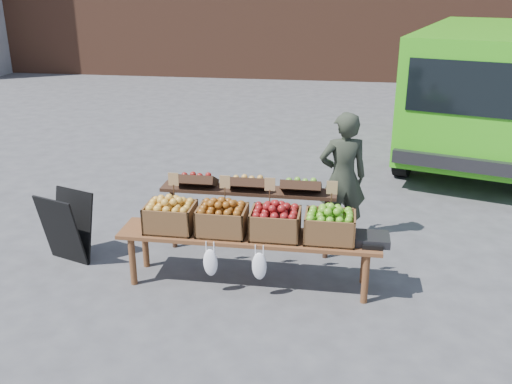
% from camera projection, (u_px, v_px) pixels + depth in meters
% --- Properties ---
extents(ground, '(80.00, 80.00, 0.00)m').
position_uv_depth(ground, '(224.00, 297.00, 5.80)').
color(ground, '#48484B').
extents(delivery_van, '(3.69, 5.51, 2.27)m').
position_uv_depth(delivery_van, '(486.00, 95.00, 9.87)').
color(delivery_van, green).
rests_on(delivery_van, ground).
extents(vendor, '(0.67, 0.52, 1.61)m').
position_uv_depth(vendor, '(343.00, 178.00, 6.81)').
color(vendor, '#293023').
rests_on(vendor, ground).
extents(chalkboard_sign, '(0.61, 0.46, 0.82)m').
position_uv_depth(chalkboard_sign, '(67.00, 227.00, 6.42)').
color(chalkboard_sign, black).
rests_on(chalkboard_sign, ground).
extents(back_table, '(2.10, 0.44, 1.04)m').
position_uv_depth(back_table, '(248.00, 211.00, 6.57)').
color(back_table, '#321E13').
rests_on(back_table, ground).
extents(display_bench, '(2.70, 0.56, 0.57)m').
position_uv_depth(display_bench, '(249.00, 259.00, 5.97)').
color(display_bench, brown).
rests_on(display_bench, ground).
extents(crate_golden_apples, '(0.50, 0.40, 0.28)m').
position_uv_depth(crate_golden_apples, '(171.00, 217.00, 5.93)').
color(crate_golden_apples, gold).
rests_on(crate_golden_apples, display_bench).
extents(crate_russet_pears, '(0.50, 0.40, 0.28)m').
position_uv_depth(crate_russet_pears, '(222.00, 220.00, 5.85)').
color(crate_russet_pears, '#883E0F').
rests_on(crate_russet_pears, display_bench).
extents(crate_red_apples, '(0.50, 0.40, 0.28)m').
position_uv_depth(crate_red_apples, '(275.00, 224.00, 5.78)').
color(crate_red_apples, '#6D0401').
rests_on(crate_red_apples, display_bench).
extents(crate_green_apples, '(0.50, 0.40, 0.28)m').
position_uv_depth(crate_green_apples, '(330.00, 227.00, 5.70)').
color(crate_green_apples, '#407719').
rests_on(crate_green_apples, display_bench).
extents(weighing_scale, '(0.34, 0.30, 0.08)m').
position_uv_depth(weighing_scale, '(372.00, 239.00, 5.67)').
color(weighing_scale, black).
rests_on(weighing_scale, display_bench).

